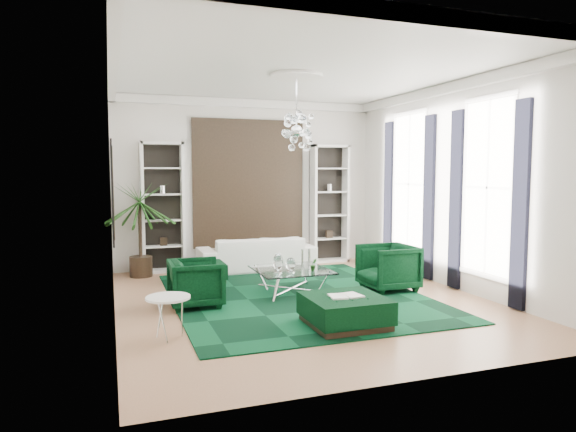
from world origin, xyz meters
name	(u,v)px	position (x,y,z in m)	size (l,w,h in m)	color
floor	(302,301)	(0.00, 0.00, -0.01)	(6.00, 7.00, 0.02)	tan
ceiling	(303,70)	(0.00, 0.00, 3.81)	(6.00, 7.00, 0.02)	white
wall_back	(248,183)	(0.00, 3.51, 1.90)	(6.00, 0.02, 3.80)	silver
wall_front	(426,199)	(0.00, -3.51, 1.90)	(6.00, 0.02, 3.80)	silver
wall_left	(110,190)	(-3.01, 0.00, 1.90)	(0.02, 7.00, 3.80)	silver
wall_right	(455,186)	(3.01, 0.00, 1.90)	(0.02, 7.00, 3.80)	silver
crown_molding	(303,77)	(0.00, 0.00, 3.70)	(6.00, 7.00, 0.18)	white
ceiling_medallion	(297,76)	(0.00, 0.30, 3.77)	(0.90, 0.90, 0.05)	white
tapestry	(249,183)	(0.00, 3.46, 1.90)	(2.50, 0.06, 2.80)	black
shelving_left	(163,207)	(-1.95, 3.31, 1.40)	(0.90, 0.38, 2.80)	white
shelving_right	(329,204)	(1.95, 3.31, 1.40)	(0.90, 0.38, 2.80)	white
painting	(113,192)	(-2.97, 0.60, 1.85)	(0.04, 1.30, 1.60)	black
window_near	(488,188)	(2.99, -0.90, 1.90)	(0.03, 1.10, 2.90)	white
curtain_near_a	(520,205)	(2.96, -1.68, 1.65)	(0.07, 0.30, 3.25)	black
curtain_near_b	(456,200)	(2.96, -0.12, 1.65)	(0.07, 0.30, 3.25)	black
window_far	(409,184)	(2.99, 1.50, 1.90)	(0.03, 1.10, 2.90)	white
curtain_far_a	(429,198)	(2.96, 0.72, 1.65)	(0.07, 0.30, 3.25)	black
curtain_far_b	(388,194)	(2.96, 2.28, 1.65)	(0.07, 0.30, 3.25)	black
rug	(296,296)	(0.00, 0.30, 0.01)	(4.20, 5.00, 0.02)	black
sofa	(256,253)	(0.00, 2.85, 0.37)	(2.52, 0.99, 0.74)	white
armchair_left	(196,283)	(-1.75, 0.20, 0.38)	(0.82, 0.84, 0.77)	black
armchair_right	(388,267)	(1.75, 0.20, 0.42)	(0.90, 0.93, 0.84)	black
coffee_table	(291,281)	(0.00, 0.55, 0.22)	(1.27, 1.27, 0.44)	white
ottoman_side	(202,273)	(-1.35, 2.00, 0.19)	(0.85, 0.85, 0.38)	black
ottoman_front	(345,311)	(0.05, -1.55, 0.21)	(1.06, 1.06, 0.43)	black
book	(345,295)	(0.05, -1.55, 0.44)	(0.47, 0.31, 0.03)	white
side_table	(168,318)	(-2.35, -1.30, 0.28)	(0.57, 0.57, 0.55)	white
palm	(140,216)	(-2.45, 2.95, 1.27)	(1.58, 1.58, 2.53)	#1D4B16
chandelier	(296,131)	(0.00, 0.30, 2.85)	(0.81, 0.81, 0.73)	white
table_plant	(314,265)	(0.32, 0.28, 0.55)	(0.12, 0.10, 0.22)	#1D4B16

